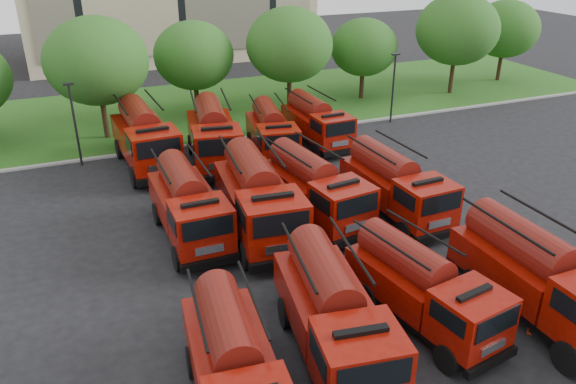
% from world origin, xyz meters
% --- Properties ---
extents(ground, '(140.00, 140.00, 0.00)m').
position_xyz_m(ground, '(0.00, 0.00, 0.00)').
color(ground, black).
rests_on(ground, ground).
extents(lawn, '(70.00, 16.00, 0.12)m').
position_xyz_m(lawn, '(0.00, 26.00, 0.06)').
color(lawn, '#235015').
rests_on(lawn, ground).
extents(curb, '(70.00, 0.30, 0.14)m').
position_xyz_m(curb, '(0.00, 17.90, 0.07)').
color(curb, gray).
rests_on(curb, ground).
extents(tree_2, '(6.72, 6.72, 8.22)m').
position_xyz_m(tree_2, '(-8.00, 21.50, 5.35)').
color(tree_2, '#382314').
rests_on(tree_2, ground).
extents(tree_3, '(5.88, 5.88, 7.19)m').
position_xyz_m(tree_3, '(-1.00, 24.00, 4.68)').
color(tree_3, '#382314').
rests_on(tree_3, ground).
extents(tree_4, '(6.55, 6.55, 8.01)m').
position_xyz_m(tree_4, '(6.00, 22.50, 5.22)').
color(tree_4, '#382314').
rests_on(tree_4, ground).
extents(tree_5, '(5.46, 5.46, 6.68)m').
position_xyz_m(tree_5, '(13.00, 23.50, 4.35)').
color(tree_5, '#382314').
rests_on(tree_5, ground).
extents(tree_6, '(6.89, 6.89, 8.42)m').
position_xyz_m(tree_6, '(21.00, 22.00, 5.49)').
color(tree_6, '#382314').
rests_on(tree_6, ground).
extents(tree_7, '(6.05, 6.05, 7.39)m').
position_xyz_m(tree_7, '(28.00, 24.00, 4.82)').
color(tree_7, '#382314').
rests_on(tree_7, ground).
extents(lamp_post_0, '(0.60, 0.25, 5.11)m').
position_xyz_m(lamp_post_0, '(-10.00, 17.20, 2.90)').
color(lamp_post_0, black).
rests_on(lamp_post_0, ground).
extents(lamp_post_1, '(0.60, 0.25, 5.11)m').
position_xyz_m(lamp_post_1, '(12.00, 17.20, 2.90)').
color(lamp_post_1, black).
rests_on(lamp_post_1, ground).
extents(fire_truck_0, '(3.01, 6.91, 3.05)m').
position_xyz_m(fire_truck_0, '(-7.06, -4.72, 1.54)').
color(fire_truck_0, black).
rests_on(fire_truck_0, ground).
extents(fire_truck_1, '(3.59, 7.60, 3.32)m').
position_xyz_m(fire_truck_1, '(-3.34, -3.75, 1.67)').
color(fire_truck_1, black).
rests_on(fire_truck_1, ground).
extents(fire_truck_2, '(3.31, 6.88, 3.00)m').
position_xyz_m(fire_truck_2, '(0.42, -3.42, 1.51)').
color(fire_truck_2, black).
rests_on(fire_truck_2, ground).
extents(fire_truck_3, '(2.81, 7.54, 3.42)m').
position_xyz_m(fire_truck_3, '(4.56, -4.74, 1.72)').
color(fire_truck_3, black).
rests_on(fire_truck_3, ground).
extents(fire_truck_4, '(2.70, 7.22, 3.28)m').
position_xyz_m(fire_truck_4, '(-5.89, 6.02, 1.65)').
color(fire_truck_4, black).
rests_on(fire_truck_4, ground).
extents(fire_truck_5, '(3.53, 8.21, 3.63)m').
position_xyz_m(fire_truck_5, '(-2.81, 5.13, 1.83)').
color(fire_truck_5, black).
rests_on(fire_truck_5, ground).
extents(fire_truck_6, '(3.40, 7.51, 3.30)m').
position_xyz_m(fire_truck_6, '(0.23, 5.44, 1.66)').
color(fire_truck_6, black).
rests_on(fire_truck_6, ground).
extents(fire_truck_7, '(2.88, 7.26, 3.25)m').
position_xyz_m(fire_truck_7, '(4.12, 4.27, 1.64)').
color(fire_truck_7, black).
rests_on(fire_truck_7, ground).
extents(fire_truck_8, '(3.22, 8.11, 3.64)m').
position_xyz_m(fire_truck_8, '(-6.27, 15.55, 1.83)').
color(fire_truck_8, black).
rests_on(fire_truck_8, ground).
extents(fire_truck_9, '(4.00, 8.23, 3.59)m').
position_xyz_m(fire_truck_9, '(-2.34, 14.47, 1.81)').
color(fire_truck_9, black).
rests_on(fire_truck_9, ground).
extents(fire_truck_10, '(3.51, 7.13, 3.11)m').
position_xyz_m(fire_truck_10, '(1.35, 14.24, 1.56)').
color(fire_truck_10, black).
rests_on(fire_truck_10, ground).
extents(fire_truck_11, '(2.66, 6.84, 3.08)m').
position_xyz_m(fire_truck_11, '(4.85, 15.09, 1.55)').
color(fire_truck_11, black).
rests_on(fire_truck_11, ground).
extents(firefighter_0, '(0.78, 0.72, 1.73)m').
position_xyz_m(firefighter_0, '(3.82, -5.46, 0.00)').
color(firefighter_0, '#B12A0D').
rests_on(firefighter_0, ground).
extents(firefighter_1, '(1.00, 0.69, 1.88)m').
position_xyz_m(firefighter_1, '(1.88, -5.83, 0.00)').
color(firefighter_1, '#B12A0D').
rests_on(firefighter_1, ground).
extents(firefighter_2, '(0.83, 1.06, 1.58)m').
position_xyz_m(firefighter_2, '(4.20, -6.26, 0.00)').
color(firefighter_2, '#B12A0D').
rests_on(firefighter_2, ground).
extents(firefighter_3, '(1.34, 1.11, 1.85)m').
position_xyz_m(firefighter_3, '(4.61, -1.07, 0.00)').
color(firefighter_3, '#B12A0D').
rests_on(firefighter_3, ground).
extents(firefighter_4, '(0.92, 0.99, 1.69)m').
position_xyz_m(firefighter_4, '(-2.54, -0.49, 0.00)').
color(firefighter_4, black).
rests_on(firefighter_4, ground).
extents(firefighter_5, '(1.88, 1.14, 1.89)m').
position_xyz_m(firefighter_5, '(5.46, 2.86, 0.00)').
color(firefighter_5, '#B12A0D').
rests_on(firefighter_5, ground).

